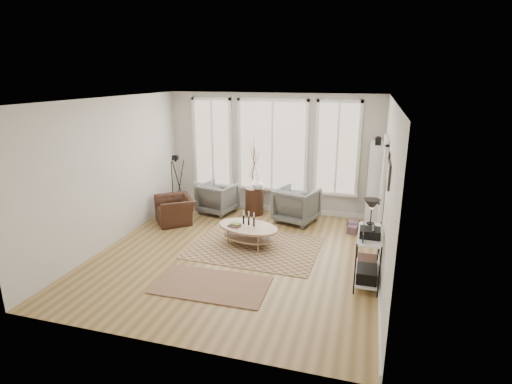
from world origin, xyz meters
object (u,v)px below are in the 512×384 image
(bookcase, at_px, (374,186))
(armchair_left, at_px, (218,198))
(side_table, at_px, (254,179))
(armchair_right, at_px, (297,205))
(low_shelf, at_px, (368,251))
(accent_chair, at_px, (175,210))
(coffee_table, at_px, (248,230))

(bookcase, xyz_separation_m, armchair_left, (-3.68, -0.03, -0.58))
(bookcase, distance_m, side_table, 2.78)
(bookcase, relative_size, armchair_left, 2.50)
(armchair_right, bearing_deg, bookcase, -158.82)
(low_shelf, bearing_deg, accent_chair, 159.79)
(coffee_table, bearing_deg, armchair_left, 127.70)
(armchair_right, distance_m, side_table, 1.22)
(low_shelf, height_order, accent_chair, low_shelf)
(bookcase, height_order, coffee_table, bookcase)
(accent_chair, bearing_deg, armchair_left, 102.43)
(bookcase, xyz_separation_m, side_table, (-2.78, 0.11, -0.06))
(bookcase, bearing_deg, accent_chair, -168.09)
(bookcase, relative_size, armchair_right, 2.32)
(low_shelf, height_order, coffee_table, low_shelf)
(coffee_table, height_order, side_table, side_table)
(low_shelf, height_order, side_table, side_table)
(coffee_table, bearing_deg, armchair_right, 66.20)
(accent_chair, bearing_deg, coffee_table, 29.50)
(side_table, height_order, accent_chair, side_table)
(side_table, bearing_deg, armchair_left, -171.16)
(side_table, distance_m, accent_chair, 2.01)
(side_table, bearing_deg, accent_chair, -147.36)
(armchair_right, xyz_separation_m, side_table, (-1.09, 0.23, 0.49))
(armchair_right, bearing_deg, low_shelf, 141.18)
(armchair_right, relative_size, side_table, 0.48)
(bookcase, bearing_deg, coffee_table, -144.38)
(armchair_left, relative_size, armchair_right, 0.93)
(side_table, bearing_deg, bookcase, -2.21)
(low_shelf, xyz_separation_m, armchair_left, (-3.62, 2.49, -0.14))
(side_table, xyz_separation_m, accent_chair, (-1.61, -1.03, -0.60))
(coffee_table, bearing_deg, side_table, 102.15)
(low_shelf, relative_size, coffee_table, 0.90)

